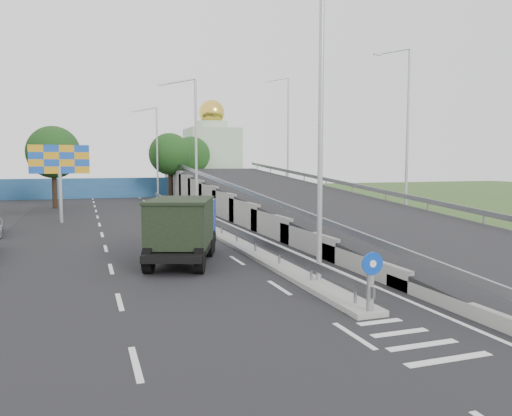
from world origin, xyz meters
name	(u,v)px	position (x,y,z in m)	size (l,w,h in m)	color
ground	(420,345)	(0.00, 0.00, 0.00)	(160.00, 160.00, 0.00)	#2D4C1E
road_surface	(164,235)	(-3.00, 20.00, 0.00)	(26.00, 90.00, 0.04)	black
median	(199,223)	(0.00, 24.00, 0.10)	(1.00, 44.00, 0.20)	gray
overpass_ramp	(299,197)	(7.50, 24.00, 1.75)	(10.00, 50.00, 3.50)	gray
median_guardrail	(199,214)	(0.00, 24.00, 0.75)	(0.09, 44.00, 0.71)	gray
sign_bollard	(371,282)	(0.00, 2.17, 1.03)	(0.64, 0.23, 1.67)	black
lamp_post_near	(316,118)	(0.11, 6.00, 5.81)	(2.74, 0.18, 10.08)	#B2B5B7
lamp_post_mid	(193,141)	(0.11, 26.00, 5.81)	(2.74, 0.18, 10.08)	#B2B5B7
lamp_post_far	(155,148)	(0.11, 46.00, 5.81)	(2.74, 0.18, 10.08)	#B2B5B7
blue_wall	(114,188)	(-4.00, 52.00, 1.20)	(30.00, 0.50, 2.40)	#255687
church	(212,155)	(10.00, 60.00, 5.31)	(7.00, 7.00, 13.80)	#B2CCAD
billboard	(59,164)	(-9.00, 28.00, 4.19)	(4.00, 0.24, 5.50)	#B2B5B7
tree_left_mid	(53,152)	(-10.00, 40.00, 5.18)	(4.80, 4.80, 7.60)	black
tree_median_far	(170,154)	(2.00, 48.00, 5.18)	(4.80, 4.80, 7.60)	black
tree_ramp_far	(192,155)	(6.00, 55.00, 5.18)	(4.80, 4.80, 7.60)	black
dump_truck	(184,226)	(-3.39, 11.76, 1.55)	(4.27, 6.74, 2.80)	black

